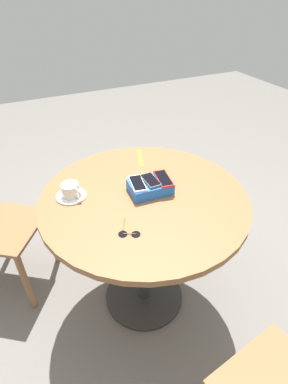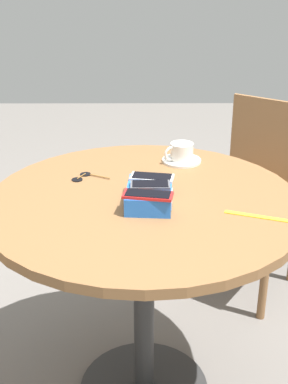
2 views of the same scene
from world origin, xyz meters
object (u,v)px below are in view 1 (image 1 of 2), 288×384
at_px(coffee_cup, 71,190).
at_px(lanyard_strap, 140,158).
at_px(phone_gray, 151,180).
at_px(phone_white, 137,183).
at_px(round_table, 144,218).
at_px(phone_box, 150,187).
at_px(sunglasses, 129,233).
at_px(saucer, 71,196).
at_px(phone_red, 163,178).

height_order(coffee_cup, lanyard_strap, coffee_cup).
relative_size(phone_gray, lanyard_strap, 0.62).
height_order(phone_gray, phone_white, phone_gray).
height_order(phone_gray, lanyard_strap, phone_gray).
bearing_deg(coffee_cup, round_table, 156.38).
bearing_deg(lanyard_strap, phone_box, 73.60).
bearing_deg(sunglasses, phone_gray, -133.20).
distance_m(phone_white, lanyard_strap, 0.34).
xyz_separation_m(saucer, coffee_cup, (-0.00, 0.00, 0.04)).
xyz_separation_m(round_table, lanyard_strap, (-0.13, -0.32, 0.14)).
relative_size(round_table, sunglasses, 7.66).
bearing_deg(saucer, phone_red, 163.06).
distance_m(round_table, sunglasses, 0.30).
bearing_deg(coffee_cup, sunglasses, 113.23).
distance_m(phone_red, phone_white, 0.13).
distance_m(phone_red, sunglasses, 0.35).
bearing_deg(lanyard_strap, phone_white, 63.12).
xyz_separation_m(phone_white, sunglasses, (0.14, 0.23, -0.06)).
bearing_deg(sunglasses, lanyard_strap, -119.17).
distance_m(phone_white, sunglasses, 0.27).
height_order(round_table, phone_gray, phone_gray).
relative_size(round_table, phone_gray, 8.33).
xyz_separation_m(saucer, lanyard_strap, (-0.44, -0.19, -0.00)).
xyz_separation_m(round_table, phone_box, (-0.04, -0.02, 0.17)).
xyz_separation_m(phone_box, coffee_cup, (0.35, -0.12, 0.01)).
height_order(round_table, phone_white, phone_white).
height_order(phone_red, coffee_cup, coffee_cup).
relative_size(phone_white, saucer, 1.00).
relative_size(round_table, phone_white, 6.98).
distance_m(phone_red, lanyard_strap, 0.32).
height_order(coffee_cup, sunglasses, coffee_cup).
xyz_separation_m(phone_box, phone_gray, (-0.00, -0.00, 0.03)).
height_order(round_table, coffee_cup, coffee_cup).
distance_m(phone_red, saucer, 0.44).
relative_size(phone_red, phone_gray, 1.28).
relative_size(saucer, lanyard_strap, 0.73).
distance_m(phone_box, phone_gray, 0.03).
distance_m(phone_red, coffee_cup, 0.43).
height_order(phone_red, phone_gray, phone_gray).
height_order(round_table, phone_box, phone_box).
distance_m(round_table, phone_white, 0.20).
bearing_deg(phone_white, round_table, 131.30).
distance_m(phone_box, saucer, 0.37).
bearing_deg(phone_white, saucer, -21.33).
distance_m(phone_red, phone_gray, 0.06).
relative_size(phone_box, coffee_cup, 1.90).
bearing_deg(round_table, lanyard_strap, -111.85).
relative_size(phone_red, lanyard_strap, 0.79).
bearing_deg(round_table, saucer, -23.90).
distance_m(saucer, coffee_cup, 0.04).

